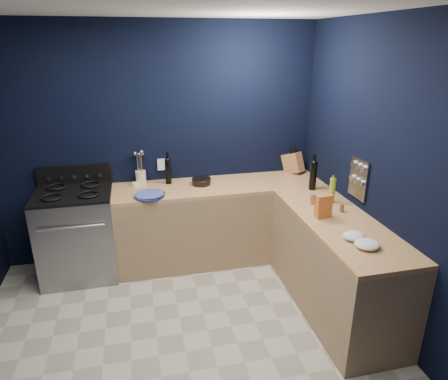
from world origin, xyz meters
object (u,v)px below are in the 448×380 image
object	(u,v)px
plate_stack	(149,195)
knife_block	(293,163)
crouton_bag	(323,206)
gas_range	(79,235)
utensil_crock	(141,177)

from	to	relation	value
plate_stack	knife_block	world-z (taller)	knife_block
crouton_bag	gas_range	bearing A→B (deg)	148.65
utensil_crock	crouton_bag	size ratio (longest dim) A/B	0.67
knife_block	crouton_bag	xyz separation A→B (m)	(-0.23, -1.27, -0.01)
plate_stack	utensil_crock	bearing A→B (deg)	98.71
plate_stack	crouton_bag	distance (m)	1.71
gas_range	plate_stack	xyz separation A→B (m)	(0.76, -0.19, 0.46)
gas_range	crouton_bag	world-z (taller)	crouton_bag
gas_range	utensil_crock	xyz separation A→B (m)	(0.69, 0.26, 0.51)
gas_range	utensil_crock	size ratio (longest dim) A/B	6.51
plate_stack	utensil_crock	distance (m)	0.45
gas_range	utensil_crock	bearing A→B (deg)	20.32
plate_stack	utensil_crock	size ratio (longest dim) A/B	2.07
gas_range	plate_stack	size ratio (longest dim) A/B	3.15
utensil_crock	knife_block	bearing A→B (deg)	-0.59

